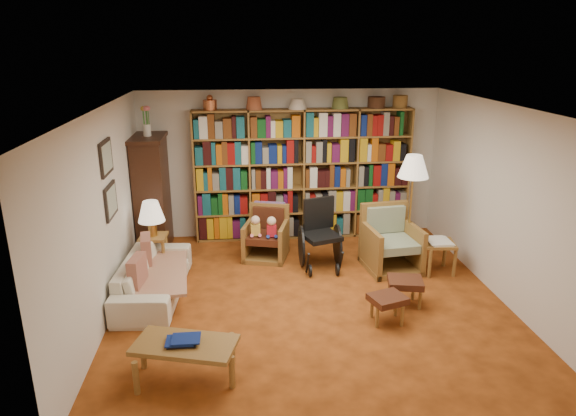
{
  "coord_description": "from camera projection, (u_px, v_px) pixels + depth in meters",
  "views": [
    {
      "loc": [
        -0.9,
        -5.99,
        3.24
      ],
      "look_at": [
        -0.23,
        0.6,
        1.09
      ],
      "focal_mm": 32.0,
      "sensor_mm": 36.0,
      "label": 1
    }
  ],
  "objects": [
    {
      "name": "cushion_right",
      "position": [
        138.0,
        276.0,
        6.41
      ],
      "size": [
        0.19,
        0.42,
        0.41
      ],
      "primitive_type": "cube",
      "rotation": [
        0.0,
        0.0,
        -0.15
      ],
      "color": "maroon",
      "rests_on": "sofa"
    },
    {
      "name": "footstool_a",
      "position": [
        388.0,
        301.0,
        6.14
      ],
      "size": [
        0.49,
        0.46,
        0.34
      ],
      "color": "#4F2315",
      "rests_on": "floor"
    },
    {
      "name": "ceiling",
      "position": [
        313.0,
        108.0,
        5.98
      ],
      "size": [
        5.0,
        5.0,
        0.0
      ],
      "primitive_type": "plane",
      "rotation": [
        3.14,
        0.0,
        0.0
      ],
      "color": "white",
      "rests_on": "wall_back"
    },
    {
      "name": "armchair_leather",
      "position": [
        266.0,
        235.0,
        8.05
      ],
      "size": [
        0.81,
        0.82,
        0.82
      ],
      "color": "olive",
      "rests_on": "floor"
    },
    {
      "name": "cushion_left",
      "position": [
        147.0,
        254.0,
        7.07
      ],
      "size": [
        0.19,
        0.43,
        0.41
      ],
      "primitive_type": "cube",
      "rotation": [
        0.0,
        0.0,
        0.16
      ],
      "color": "maroon",
      "rests_on": "sofa"
    },
    {
      "name": "armchair_sage",
      "position": [
        390.0,
        244.0,
        7.66
      ],
      "size": [
        0.84,
        0.87,
        0.94
      ],
      "color": "olive",
      "rests_on": "floor"
    },
    {
      "name": "floor",
      "position": [
        310.0,
        300.0,
        6.75
      ],
      "size": [
        5.0,
        5.0,
        0.0
      ],
      "primitive_type": "plane",
      "color": "#AB501A",
      "rests_on": "ground"
    },
    {
      "name": "table_lamp",
      "position": [
        151.0,
        213.0,
        7.35
      ],
      "size": [
        0.38,
        0.38,
        0.52
      ],
      "color": "#B38539",
      "rests_on": "side_table_lamp"
    },
    {
      "name": "footstool_b",
      "position": [
        405.0,
        284.0,
        6.53
      ],
      "size": [
        0.5,
        0.45,
        0.37
      ],
      "color": "#4F2315",
      "rests_on": "floor"
    },
    {
      "name": "wheelchair",
      "position": [
        320.0,
        236.0,
        7.69
      ],
      "size": [
        0.63,
        0.82,
        1.02
      ],
      "color": "black",
      "rests_on": "floor"
    },
    {
      "name": "floor_lamp",
      "position": [
        413.0,
        171.0,
        7.4
      ],
      "size": [
        0.45,
        0.45,
        1.69
      ],
      "color": "#B38539",
      "rests_on": "floor"
    },
    {
      "name": "curio_cabinet",
      "position": [
        152.0,
        193.0,
        8.13
      ],
      "size": [
        0.5,
        0.95,
        2.4
      ],
      "color": "black",
      "rests_on": "floor"
    },
    {
      "name": "wall_left",
      "position": [
        104.0,
        216.0,
        6.12
      ],
      "size": [
        0.0,
        5.0,
        5.0
      ],
      "primitive_type": "plane",
      "rotation": [
        1.57,
        0.0,
        1.57
      ],
      "color": "silver",
      "rests_on": "floor"
    },
    {
      "name": "side_table_lamp",
      "position": [
        154.0,
        245.0,
        7.5
      ],
      "size": [
        0.4,
        0.4,
        0.55
      ],
      "color": "olive",
      "rests_on": "floor"
    },
    {
      "name": "wall_right",
      "position": [
        503.0,
        204.0,
        6.6
      ],
      "size": [
        0.0,
        5.0,
        5.0
      ],
      "primitive_type": "plane",
      "rotation": [
        1.57,
        0.0,
        -1.57
      ],
      "color": "silver",
      "rests_on": "floor"
    },
    {
      "name": "wall_front",
      "position": [
        357.0,
        309.0,
        4.0
      ],
      "size": [
        5.0,
        0.0,
        5.0
      ],
      "primitive_type": "plane",
      "rotation": [
        -1.57,
        0.0,
        0.0
      ],
      "color": "silver",
      "rests_on": "floor"
    },
    {
      "name": "framed_pictures",
      "position": [
        109.0,
        179.0,
        6.29
      ],
      "size": [
        0.03,
        0.52,
        0.97
      ],
      "color": "black",
      "rests_on": "wall_left"
    },
    {
      "name": "wall_back",
      "position": [
        290.0,
        164.0,
        8.73
      ],
      "size": [
        5.0,
        0.0,
        5.0
      ],
      "primitive_type": "plane",
      "rotation": [
        1.57,
        0.0,
        0.0
      ],
      "color": "silver",
      "rests_on": "floor"
    },
    {
      "name": "sofa",
      "position": [
        154.0,
        276.0,
        6.81
      ],
      "size": [
        1.89,
        0.85,
        0.54
      ],
      "primitive_type": "imported",
      "rotation": [
        0.0,
        0.0,
        1.5
      ],
      "color": "beige",
      "rests_on": "floor"
    },
    {
      "name": "sofa_throw",
      "position": [
        157.0,
        274.0,
        6.8
      ],
      "size": [
        0.89,
        1.49,
        0.04
      ],
      "primitive_type": "cube",
      "rotation": [
        0.0,
        0.0,
        0.09
      ],
      "color": "beige",
      "rests_on": "sofa"
    },
    {
      "name": "coffee_table",
      "position": [
        185.0,
        347.0,
        5.08
      ],
      "size": [
        1.1,
        0.76,
        0.46
      ],
      "color": "olive",
      "rests_on": "floor"
    },
    {
      "name": "side_table_papers",
      "position": [
        439.0,
        247.0,
        7.45
      ],
      "size": [
        0.5,
        0.5,
        0.5
      ],
      "color": "olive",
      "rests_on": "floor"
    },
    {
      "name": "bookshelf",
      "position": [
        303.0,
        171.0,
        8.61
      ],
      "size": [
        3.6,
        0.3,
        2.42
      ],
      "color": "olive",
      "rests_on": "floor"
    }
  ]
}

